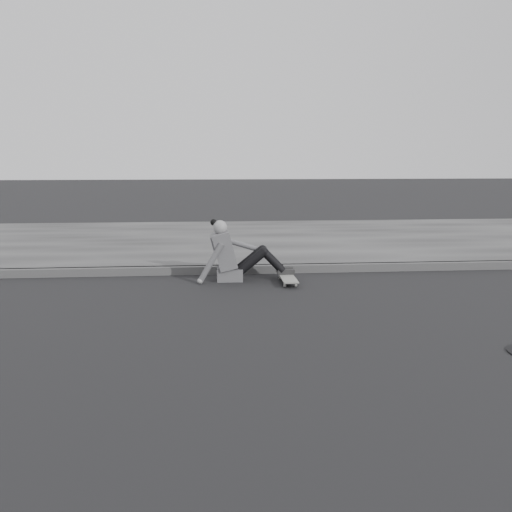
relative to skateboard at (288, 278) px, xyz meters
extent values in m
plane|color=black|center=(-0.35, -1.86, -0.07)|extent=(80.00, 80.00, 0.00)
cube|color=#444444|center=(-0.35, 0.72, -0.01)|extent=(24.00, 0.16, 0.12)
cube|color=#3A3A3A|center=(-0.35, 3.74, -0.01)|extent=(24.00, 6.00, 0.12)
cylinder|color=gray|center=(-0.08, -0.26, -0.04)|extent=(0.03, 0.05, 0.05)
cylinder|color=gray|center=(0.07, -0.26, -0.04)|extent=(0.03, 0.05, 0.05)
cylinder|color=gray|center=(-0.08, 0.26, -0.04)|extent=(0.03, 0.05, 0.05)
cylinder|color=gray|center=(0.07, 0.26, -0.04)|extent=(0.03, 0.05, 0.05)
cube|color=#2D2D30|center=(0.00, -0.26, -0.02)|extent=(0.16, 0.04, 0.03)
cube|color=#2D2D30|center=(0.00, 0.26, -0.02)|extent=(0.16, 0.04, 0.03)
cube|color=slate|center=(0.00, 0.00, 0.01)|extent=(0.20, 0.78, 0.02)
cube|color=#525254|center=(-0.80, 0.25, 0.02)|extent=(0.36, 0.34, 0.18)
cube|color=#525254|center=(-0.87, 0.25, 0.36)|extent=(0.37, 0.40, 0.57)
cube|color=#525254|center=(-1.00, 0.25, 0.48)|extent=(0.14, 0.30, 0.20)
cylinder|color=gray|center=(-0.92, 0.25, 0.60)|extent=(0.09, 0.09, 0.08)
sphere|color=gray|center=(-0.93, 0.25, 0.69)|extent=(0.20, 0.20, 0.20)
sphere|color=black|center=(-1.02, 0.27, 0.76)|extent=(0.09, 0.09, 0.09)
cylinder|color=black|center=(-0.49, 0.16, 0.21)|extent=(0.43, 0.13, 0.39)
cylinder|color=black|center=(-0.49, 0.34, 0.21)|extent=(0.43, 0.13, 0.39)
cylinder|color=black|center=(-0.19, 0.16, 0.21)|extent=(0.35, 0.11, 0.36)
cylinder|color=black|center=(-0.19, 0.34, 0.21)|extent=(0.35, 0.11, 0.36)
sphere|color=black|center=(-0.32, 0.16, 0.35)|extent=(0.13, 0.13, 0.13)
sphere|color=black|center=(-0.32, 0.34, 0.35)|extent=(0.13, 0.13, 0.13)
cube|color=#262626|center=(0.00, 0.16, 0.05)|extent=(0.24, 0.08, 0.07)
cube|color=#262626|center=(0.00, 0.34, 0.05)|extent=(0.24, 0.08, 0.07)
cylinder|color=#525254|center=(-1.07, 0.04, 0.22)|extent=(0.38, 0.08, 0.58)
sphere|color=gray|center=(-1.22, 0.03, -0.03)|extent=(0.08, 0.08, 0.08)
cylinder|color=#525254|center=(-0.63, 0.41, 0.42)|extent=(0.48, 0.08, 0.21)
camera|label=1|loc=(-1.12, -7.72, 1.66)|focal=40.00mm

